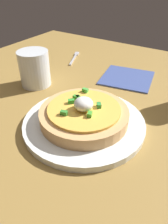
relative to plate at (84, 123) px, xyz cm
name	(u,v)px	position (x,y,z in cm)	size (l,w,h in cm)	color
dining_table	(91,101)	(-5.17, 11.19, -2.36)	(97.59, 87.16, 3.37)	olive
plate	(84,123)	(0.00, 0.00, 0.00)	(24.64, 24.64, 1.36)	white
pizza	(84,114)	(0.00, -0.02, 2.23)	(17.75, 17.75, 5.56)	tan
cup_near	(35,70)	(-20.95, 8.17, 3.58)	(8.03, 8.03, 9.26)	silver
fork	(75,57)	(-23.53, 30.11, -0.43)	(5.60, 11.52, 0.50)	#B7B7BC
napkin	(127,78)	(-1.39, 24.98, -0.48)	(13.88, 13.88, 0.40)	#3A4C8A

